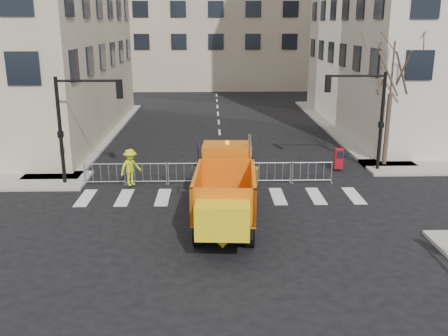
{
  "coord_description": "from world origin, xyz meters",
  "views": [
    {
      "loc": [
        -0.62,
        -16.58,
        7.81
      ],
      "look_at": [
        -0.12,
        2.5,
        2.28
      ],
      "focal_mm": 40.0,
      "sensor_mm": 36.0,
      "label": 1
    }
  ],
  "objects_px": {
    "cop_b": "(204,167)",
    "worker": "(131,167)",
    "cop_a": "(230,174)",
    "plow_truck": "(226,187)",
    "newspaper_box": "(339,159)",
    "cop_c": "(233,168)"
  },
  "relations": [
    {
      "from": "cop_a",
      "to": "cop_c",
      "type": "relative_size",
      "value": 1.02
    },
    {
      "from": "cop_c",
      "to": "newspaper_box",
      "type": "distance_m",
      "value": 6.49
    },
    {
      "from": "cop_a",
      "to": "plow_truck",
      "type": "bearing_deg",
      "value": 47.87
    },
    {
      "from": "cop_c",
      "to": "worker",
      "type": "height_order",
      "value": "worker"
    },
    {
      "from": "cop_a",
      "to": "newspaper_box",
      "type": "bearing_deg",
      "value": 174.19
    },
    {
      "from": "worker",
      "to": "plow_truck",
      "type": "bearing_deg",
      "value": -89.28
    },
    {
      "from": "cop_a",
      "to": "cop_b",
      "type": "relative_size",
      "value": 0.96
    },
    {
      "from": "plow_truck",
      "to": "worker",
      "type": "bearing_deg",
      "value": 47.62
    },
    {
      "from": "cop_a",
      "to": "cop_b",
      "type": "height_order",
      "value": "cop_b"
    },
    {
      "from": "worker",
      "to": "newspaper_box",
      "type": "relative_size",
      "value": 1.65
    },
    {
      "from": "newspaper_box",
      "to": "cop_a",
      "type": "bearing_deg",
      "value": -142.02
    },
    {
      "from": "cop_b",
      "to": "newspaper_box",
      "type": "relative_size",
      "value": 1.87
    },
    {
      "from": "cop_b",
      "to": "cop_c",
      "type": "height_order",
      "value": "cop_b"
    },
    {
      "from": "newspaper_box",
      "to": "cop_b",
      "type": "bearing_deg",
      "value": -153.73
    },
    {
      "from": "cop_b",
      "to": "worker",
      "type": "relative_size",
      "value": 1.13
    },
    {
      "from": "cop_a",
      "to": "worker",
      "type": "relative_size",
      "value": 1.08
    },
    {
      "from": "worker",
      "to": "newspaper_box",
      "type": "height_order",
      "value": "worker"
    },
    {
      "from": "cop_b",
      "to": "worker",
      "type": "xyz_separation_m",
      "value": [
        -3.61,
        -0.06,
        0.03
      ]
    },
    {
      "from": "cop_c",
      "to": "cop_a",
      "type": "bearing_deg",
      "value": 27.88
    },
    {
      "from": "cop_a",
      "to": "cop_c",
      "type": "bearing_deg",
      "value": -137.59
    },
    {
      "from": "cop_c",
      "to": "cop_b",
      "type": "bearing_deg",
      "value": -52.15
    },
    {
      "from": "cop_a",
      "to": "cop_b",
      "type": "bearing_deg",
      "value": -79.59
    }
  ]
}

